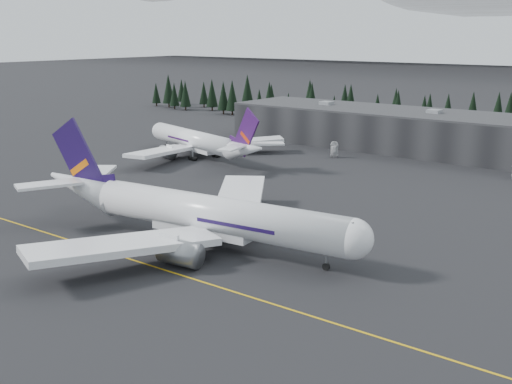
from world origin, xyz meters
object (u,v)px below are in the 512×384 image
Objects in this scene: jet_main at (190,211)px; gse_vehicle_a at (334,155)px; terminal at (464,136)px; jet_parked at (202,142)px.

gse_vehicle_a is (-21.82, 86.97, -5.23)m from jet_main.
terminal is 2.24× the size of jet_main.
terminal is 114.31m from jet_main.
jet_parked is at bearing 124.48° from jet_main.
jet_main is 89.81m from gse_vehicle_a.
jet_main reaches higher than jet_parked.
gse_vehicle_a is at bearing -137.99° from terminal.
terminal is 31.70× the size of gse_vehicle_a.
jet_parked reaches higher than terminal.
jet_main is 14.16× the size of gse_vehicle_a.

